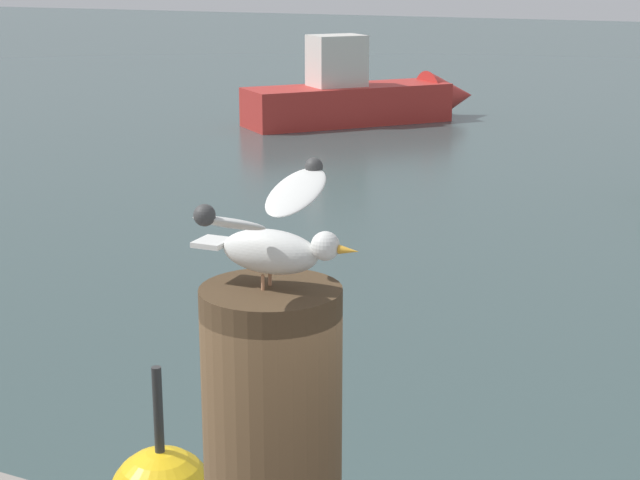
# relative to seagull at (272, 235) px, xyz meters

# --- Properties ---
(seagull) EXTENTS (0.39, 0.57, 0.25)m
(seagull) POSITION_rel_seagull_xyz_m (0.00, 0.00, 0.00)
(seagull) COLOR tan
(seagull) RESTS_ON mooring_post
(boat_red) EXTENTS (4.27, 4.87, 1.99)m
(boat_red) POSITION_rel_seagull_xyz_m (-7.47, 17.85, -2.15)
(boat_red) COLOR #B72D28
(boat_red) RESTS_ON ground_plane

